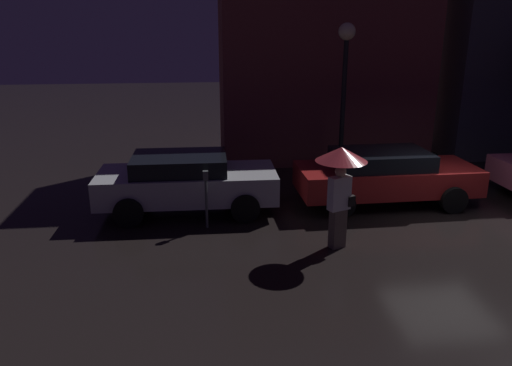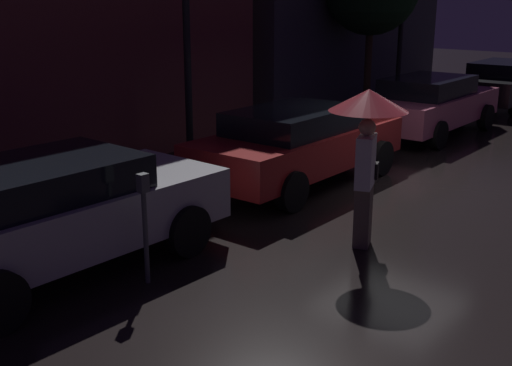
{
  "view_description": "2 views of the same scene",
  "coord_description": "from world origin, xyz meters",
  "px_view_note": "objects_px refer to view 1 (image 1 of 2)",
  "views": [
    {
      "loc": [
        -5.87,
        -10.47,
        4.52
      ],
      "look_at": [
        -4.69,
        0.03,
        1.12
      ],
      "focal_mm": 35.0,
      "sensor_mm": 36.0,
      "label": 1
    },
    {
      "loc": [
        -10.42,
        -5.28,
        3.34
      ],
      "look_at": [
        -4.1,
        -0.01,
        0.93
      ],
      "focal_mm": 45.0,
      "sensor_mm": 36.0,
      "label": 2
    }
  ],
  "objects_px": {
    "parked_car_silver": "(186,181)",
    "pedestrian_with_umbrella": "(341,170)",
    "parking_meter": "(206,193)",
    "parked_car_red": "(385,175)",
    "street_lamp_near": "(345,66)"
  },
  "relations": [
    {
      "from": "parked_car_silver",
      "to": "pedestrian_with_umbrella",
      "type": "xyz_separation_m",
      "value": [
        3.19,
        -2.5,
        0.9
      ]
    },
    {
      "from": "pedestrian_with_umbrella",
      "to": "parking_meter",
      "type": "distance_m",
      "value": 3.15
    },
    {
      "from": "parked_car_red",
      "to": "parking_meter",
      "type": "xyz_separation_m",
      "value": [
        -4.64,
        -1.16,
        0.08
      ]
    },
    {
      "from": "pedestrian_with_umbrella",
      "to": "parking_meter",
      "type": "relative_size",
      "value": 1.59
    },
    {
      "from": "parking_meter",
      "to": "street_lamp_near",
      "type": "height_order",
      "value": "street_lamp_near"
    },
    {
      "from": "parked_car_silver",
      "to": "pedestrian_with_umbrella",
      "type": "distance_m",
      "value": 4.15
    },
    {
      "from": "parked_car_red",
      "to": "street_lamp_near",
      "type": "height_order",
      "value": "street_lamp_near"
    },
    {
      "from": "parking_meter",
      "to": "parked_car_silver",
      "type": "bearing_deg",
      "value": 112.68
    },
    {
      "from": "parked_car_silver",
      "to": "parking_meter",
      "type": "height_order",
      "value": "parked_car_silver"
    },
    {
      "from": "parked_car_silver",
      "to": "parked_car_red",
      "type": "relative_size",
      "value": 0.95
    },
    {
      "from": "pedestrian_with_umbrella",
      "to": "street_lamp_near",
      "type": "xyz_separation_m",
      "value": [
        1.37,
        4.76,
        1.67
      ]
    },
    {
      "from": "parked_car_silver",
      "to": "pedestrian_with_umbrella",
      "type": "height_order",
      "value": "pedestrian_with_umbrella"
    },
    {
      "from": "parking_meter",
      "to": "street_lamp_near",
      "type": "relative_size",
      "value": 0.3
    },
    {
      "from": "parked_car_red",
      "to": "parking_meter",
      "type": "height_order",
      "value": "parked_car_red"
    },
    {
      "from": "parking_meter",
      "to": "street_lamp_near",
      "type": "bearing_deg",
      "value": 39.85
    }
  ]
}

